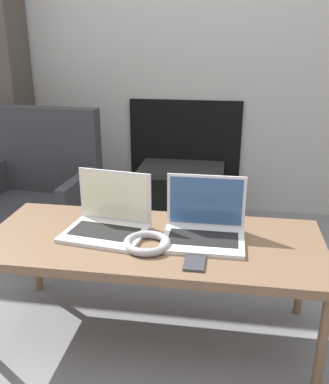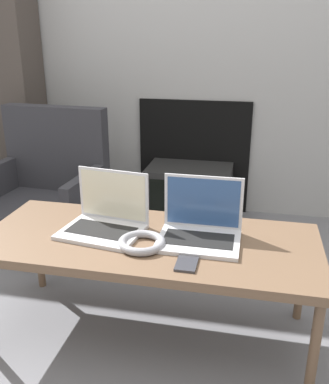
% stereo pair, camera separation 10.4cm
% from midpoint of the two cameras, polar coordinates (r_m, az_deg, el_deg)
% --- Properties ---
extents(ground_plane, '(14.00, 14.00, 0.00)m').
position_cam_midpoint_polar(ground_plane, '(1.82, -1.72, -21.82)').
color(ground_plane, slate).
extents(wall_back, '(7.00, 0.08, 2.60)m').
position_cam_midpoint_polar(wall_back, '(3.01, 6.19, 21.44)').
color(wall_back, '#999999').
rests_on(wall_back, ground_plane).
extents(table, '(1.35, 0.57, 0.46)m').
position_cam_midpoint_polar(table, '(1.73, -0.38, -7.25)').
color(table, brown).
rests_on(table, ground_plane).
extents(laptop_left, '(0.35, 0.29, 0.24)m').
position_cam_midpoint_polar(laptop_left, '(1.78, -6.17, -3.49)').
color(laptop_left, silver).
rests_on(laptop_left, table).
extents(laptop_right, '(0.32, 0.25, 0.24)m').
position_cam_midpoint_polar(laptop_right, '(1.71, 6.53, -4.60)').
color(laptop_right, silver).
rests_on(laptop_right, table).
extents(headphones, '(0.18, 0.18, 0.03)m').
position_cam_midpoint_polar(headphones, '(1.65, -1.24, -6.80)').
color(headphones, gray).
rests_on(headphones, table).
extents(phone, '(0.07, 0.13, 0.01)m').
position_cam_midpoint_polar(phone, '(1.54, 4.98, -9.37)').
color(phone, '#333338').
rests_on(phone, table).
extents(tv, '(0.57, 0.37, 0.37)m').
position_cam_midpoint_polar(tv, '(2.97, 4.28, -0.13)').
color(tv, black).
rests_on(tv, ground_plane).
extents(armchair, '(0.71, 0.63, 0.80)m').
position_cam_midpoint_polar(armchair, '(2.74, -14.21, 1.90)').
color(armchair, '#2D2D33').
rests_on(armchair, ground_plane).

